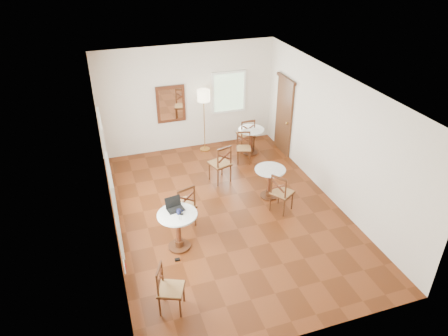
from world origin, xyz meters
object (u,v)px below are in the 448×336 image
object	(u,v)px
floor_lamp	(204,100)
chair_back_b	(244,148)
cafe_table_mid	(270,180)
mouse	(181,214)
chair_back_a	(246,134)
laptop	(174,206)
cafe_table_near	(178,227)
chair_mid_a	(221,163)
cafe_table_back	(251,139)
chair_near_a	(183,205)
chair_mid_b	(281,193)
water_glass	(180,218)
power_adapter	(177,260)
chair_near_b	(170,289)
navy_mug	(179,212)

from	to	relation	value
floor_lamp	chair_back_b	bearing A→B (deg)	-51.24
cafe_table_mid	mouse	size ratio (longest dim) A/B	8.25
cafe_table_mid	chair_back_a	xyz separation A→B (m)	(0.35, 2.45, 0.02)
mouse	laptop	bearing A→B (deg)	127.50
cafe_table_near	chair_mid_a	world-z (taller)	chair_mid_a
cafe_table_back	chair_near_a	xyz separation A→B (m)	(-2.60, -2.64, 0.04)
cafe_table_near	chair_mid_b	xyz separation A→B (m)	(2.48, 0.52, -0.04)
chair_near_a	water_glass	distance (m)	0.99
chair_back_b	floor_lamp	size ratio (longest dim) A/B	0.47
chair_back_b	power_adapter	size ratio (longest dim) A/B	8.58
cafe_table_back	laptop	distance (m)	4.28
chair_near_b	mouse	distance (m)	1.58
chair_back_a	cafe_table_back	bearing A→B (deg)	104.82
chair_back_b	power_adapter	distance (m)	4.26
chair_near_b	floor_lamp	xyz separation A→B (m)	(2.18, 5.46, 1.08)
cafe_table_back	chair_mid_a	world-z (taller)	chair_mid_a
cafe_table_back	chair_mid_b	world-z (taller)	chair_mid_b
floor_lamp	navy_mug	bearing A→B (deg)	-112.53
chair_back_a	power_adapter	bearing A→B (deg)	55.07
chair_back_b	power_adapter	bearing A→B (deg)	-110.15
cafe_table_near	floor_lamp	bearing A→B (deg)	66.97
chair_near_b	chair_mid_b	xyz separation A→B (m)	(2.97, 2.01, 0.02)
floor_lamp	navy_mug	distance (m)	4.36
chair_back_a	floor_lamp	world-z (taller)	floor_lamp
floor_lamp	navy_mug	world-z (taller)	floor_lamp
chair_near_b	power_adapter	xyz separation A→B (m)	(0.36, 1.11, -0.43)
chair_near_a	chair_back_a	distance (m)	3.84
navy_mug	power_adapter	size ratio (longest dim) A/B	1.27
navy_mug	chair_near_a	bearing A→B (deg)	72.09
cafe_table_back	chair_back_a	distance (m)	0.25
cafe_table_mid	chair_back_a	size ratio (longest dim) A/B	0.77
water_glass	power_adapter	world-z (taller)	water_glass
chair_near_b	chair_mid_a	size ratio (longest dim) A/B	0.88
chair_back_b	chair_mid_a	bearing A→B (deg)	-121.41
laptop	navy_mug	distance (m)	0.21
chair_near_b	chair_back_b	bearing A→B (deg)	-11.08
cafe_table_mid	power_adapter	xyz separation A→B (m)	(-2.59, -1.50, -0.45)
chair_near_a	water_glass	world-z (taller)	chair_near_a
power_adapter	navy_mug	bearing A→B (deg)	65.53
chair_near_a	power_adapter	xyz separation A→B (m)	(-0.39, -1.07, -0.49)
navy_mug	floor_lamp	bearing A→B (deg)	67.47
mouse	power_adapter	distance (m)	0.91
chair_back_b	mouse	bearing A→B (deg)	-110.80
chair_mid_a	mouse	xyz separation A→B (m)	(-1.52, -2.23, 0.34)
chair_near_a	chair_mid_a	distance (m)	1.98
chair_mid_a	chair_near_b	bearing A→B (deg)	43.77
chair_near_b	chair_mid_a	distance (m)	4.20
chair_near_a	mouse	size ratio (longest dim) A/B	11.13
chair_near_b	power_adapter	size ratio (longest dim) A/B	9.20
laptop	chair_mid_b	bearing A→B (deg)	-2.79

